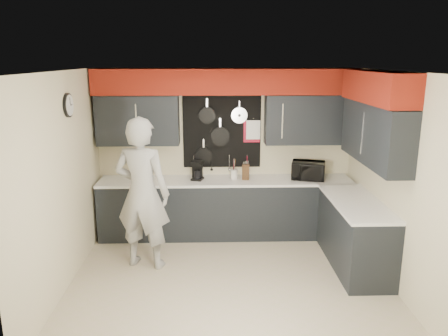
{
  "coord_description": "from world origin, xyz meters",
  "views": [
    {
      "loc": [
        -0.22,
        -5.05,
        2.75
      ],
      "look_at": [
        -0.05,
        0.5,
        1.34
      ],
      "focal_mm": 35.0,
      "sensor_mm": 36.0,
      "label": 1
    }
  ],
  "objects_px": {
    "microwave": "(308,170)",
    "knife_block": "(246,172)",
    "utensil_crock": "(234,174)",
    "person": "(142,194)",
    "coffee_maker": "(197,170)"
  },
  "relations": [
    {
      "from": "knife_block",
      "to": "coffee_maker",
      "type": "bearing_deg",
      "value": -173.77
    },
    {
      "from": "knife_block",
      "to": "coffee_maker",
      "type": "distance_m",
      "value": 0.75
    },
    {
      "from": "microwave",
      "to": "knife_block",
      "type": "bearing_deg",
      "value": -166.43
    },
    {
      "from": "utensil_crock",
      "to": "person",
      "type": "height_order",
      "value": "person"
    },
    {
      "from": "knife_block",
      "to": "utensil_crock",
      "type": "relative_size",
      "value": 1.65
    },
    {
      "from": "microwave",
      "to": "knife_block",
      "type": "relative_size",
      "value": 2.11
    },
    {
      "from": "knife_block",
      "to": "coffee_maker",
      "type": "relative_size",
      "value": 0.8
    },
    {
      "from": "microwave",
      "to": "knife_block",
      "type": "distance_m",
      "value": 0.96
    },
    {
      "from": "knife_block",
      "to": "person",
      "type": "xyz_separation_m",
      "value": [
        -1.44,
        -1.0,
        -0.02
      ]
    },
    {
      "from": "knife_block",
      "to": "utensil_crock",
      "type": "height_order",
      "value": "knife_block"
    },
    {
      "from": "microwave",
      "to": "person",
      "type": "bearing_deg",
      "value": -143.34
    },
    {
      "from": "coffee_maker",
      "to": "person",
      "type": "relative_size",
      "value": 0.14
    },
    {
      "from": "knife_block",
      "to": "utensil_crock",
      "type": "bearing_deg",
      "value": 172.71
    },
    {
      "from": "microwave",
      "to": "coffee_maker",
      "type": "height_order",
      "value": "coffee_maker"
    },
    {
      "from": "person",
      "to": "coffee_maker",
      "type": "bearing_deg",
      "value": -109.27
    }
  ]
}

